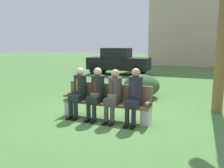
{
  "coord_description": "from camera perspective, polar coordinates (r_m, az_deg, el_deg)",
  "views": [
    {
      "loc": [
        2.5,
        -5.47,
        1.92
      ],
      "look_at": [
        0.12,
        0.17,
        0.85
      ],
      "focal_mm": 36.71,
      "sensor_mm": 36.0,
      "label": 1
    }
  ],
  "objects": [
    {
      "name": "park_bench",
      "position": [
        6.0,
        -1.26,
        -4.41
      ],
      "size": [
        2.34,
        0.44,
        0.9
      ],
      "color": "brown",
      "rests_on": "ground"
    },
    {
      "name": "parked_car_near",
      "position": [
        14.71,
        1.57,
        5.68
      ],
      "size": [
        3.96,
        1.84,
        1.68
      ],
      "color": "black",
      "rests_on": "ground"
    },
    {
      "name": "shrub_near_bench",
      "position": [
        8.49,
        7.37,
        -0.38
      ],
      "size": [
        1.32,
        1.21,
        0.83
      ],
      "primitive_type": "ellipsoid",
      "color": "#315229",
      "rests_on": "ground"
    },
    {
      "name": "building_backdrop",
      "position": [
        25.38,
        25.7,
        14.74
      ],
      "size": [
        12.83,
        9.18,
        8.91
      ],
      "color": "#CDA998",
      "rests_on": "ground"
    },
    {
      "name": "seated_man_centerright",
      "position": [
        5.72,
        0.45,
        -2.18
      ],
      "size": [
        0.34,
        0.72,
        1.3
      ],
      "color": "#4C473D",
      "rests_on": "ground"
    },
    {
      "name": "seated_man_rightmost",
      "position": [
        5.54,
        5.61,
        -2.3
      ],
      "size": [
        0.34,
        0.72,
        1.35
      ],
      "color": "#23232D",
      "rests_on": "ground"
    },
    {
      "name": "seated_man_centerleft",
      "position": [
        5.91,
        -3.93,
        -1.67
      ],
      "size": [
        0.34,
        0.72,
        1.32
      ],
      "color": "#1E2823",
      "rests_on": "ground"
    },
    {
      "name": "seated_man_leftmost",
      "position": [
        6.17,
        -8.31,
        -1.32
      ],
      "size": [
        0.34,
        0.72,
        1.3
      ],
      "color": "#1E2823",
      "rests_on": "ground"
    },
    {
      "name": "ground_plane",
      "position": [
        6.31,
        -1.64,
        -7.79
      ],
      "size": [
        80.0,
        80.0,
        0.0
      ],
      "primitive_type": "plane",
      "color": "#487639"
    }
  ]
}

